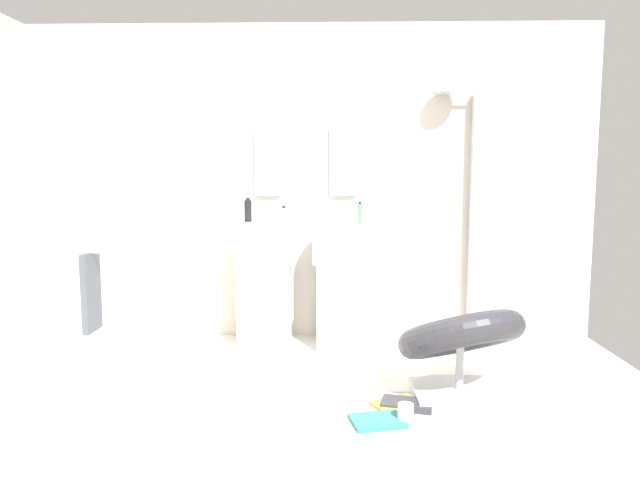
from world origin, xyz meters
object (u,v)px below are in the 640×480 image
(pedestal_sink_left, at_px, (265,279))
(towel_rack, at_px, (87,295))
(shower_column, at_px, (477,211))
(lounge_chair, at_px, (460,343))
(magazine_ochre, at_px, (396,404))
(pedestal_sink_right, at_px, (343,280))
(coffee_mug, at_px, (406,413))
(soap_bottle_green, at_px, (360,214))
(magazine_charcoal, at_px, (407,404))
(soap_bottle_black, at_px, (248,211))
(magazine_teal, at_px, (378,421))
(soap_bottle_white, at_px, (284,215))

(pedestal_sink_left, bearing_deg, towel_rack, -134.24)
(shower_column, distance_m, lounge_chair, 1.53)
(towel_rack, relative_size, magazine_ochre, 3.34)
(pedestal_sink_right, bearing_deg, magazine_ochre, -75.77)
(pedestal_sink_left, distance_m, pedestal_sink_right, 0.62)
(coffee_mug, distance_m, soap_bottle_green, 1.68)
(magazine_charcoal, relative_size, soap_bottle_black, 1.55)
(shower_column, relative_size, towel_rack, 2.16)
(towel_rack, relative_size, soap_bottle_black, 4.94)
(pedestal_sink_right, bearing_deg, magazine_charcoal, -73.43)
(lounge_chair, height_order, magazine_teal, lounge_chair)
(soap_bottle_black, bearing_deg, pedestal_sink_right, -6.39)
(lounge_chair, relative_size, magazine_ochre, 3.68)
(towel_rack, xyz_separation_m, coffee_mug, (1.95, -0.43, -0.56))
(magazine_teal, xyz_separation_m, soap_bottle_black, (-0.94, 1.54, 1.07))
(magazine_teal, distance_m, soap_bottle_green, 1.70)
(soap_bottle_black, bearing_deg, soap_bottle_green, -12.88)
(pedestal_sink_left, bearing_deg, magazine_ochre, -52.44)
(shower_column, xyz_separation_m, soap_bottle_black, (-1.87, -0.14, 0.01))
(pedestal_sink_right, relative_size, shower_column, 0.54)
(magazine_ochre, distance_m, magazine_charcoal, 0.06)
(pedestal_sink_left, relative_size, coffee_mug, 10.15)
(towel_rack, distance_m, magazine_ochre, 2.02)
(pedestal_sink_left, height_order, magazine_teal, pedestal_sink_left)
(magazine_teal, bearing_deg, lounge_chair, 22.86)
(lounge_chair, bearing_deg, pedestal_sink_right, 123.83)
(magazine_ochre, distance_m, soap_bottle_white, 1.78)
(pedestal_sink_left, xyz_separation_m, towel_rack, (-0.99, -1.02, 0.08))
(pedestal_sink_left, xyz_separation_m, magazine_ochre, (0.93, -1.21, -0.52))
(pedestal_sink_right, relative_size, magazine_ochre, 3.86)
(lounge_chair, distance_m, magazine_ochre, 0.54)
(pedestal_sink_left, bearing_deg, lounge_chair, -38.47)
(lounge_chair, distance_m, magazine_teal, 0.74)
(soap_bottle_white, bearing_deg, pedestal_sink_left, -175.86)
(shower_column, xyz_separation_m, magazine_ochre, (-0.80, -1.43, -1.06))
(shower_column, xyz_separation_m, soap_bottle_green, (-0.98, -0.34, -0.00))
(pedestal_sink_left, bearing_deg, soap_bottle_white, 4.14)
(magazine_teal, bearing_deg, towel_rack, 152.71)
(pedestal_sink_left, xyz_separation_m, soap_bottle_black, (-0.14, 0.09, 0.54))
(pedestal_sink_left, distance_m, magazine_ochre, 1.61)
(soap_bottle_white, bearing_deg, magazine_ochre, -57.62)
(pedestal_sink_left, height_order, coffee_mug, pedestal_sink_left)
(lounge_chair, height_order, soap_bottle_black, soap_bottle_black)
(coffee_mug, bearing_deg, magazine_ochre, 96.08)
(shower_column, xyz_separation_m, magazine_charcoal, (-0.74, -1.46, -1.05))
(soap_bottle_black, bearing_deg, lounge_chair, -37.86)
(magazine_charcoal, distance_m, soap_bottle_black, 2.03)
(coffee_mug, relative_size, soap_bottle_white, 0.81)
(pedestal_sink_right, relative_size, magazine_charcoal, 3.69)
(lounge_chair, relative_size, magazine_teal, 3.63)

